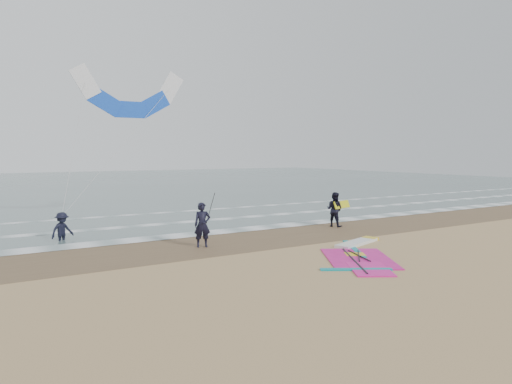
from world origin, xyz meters
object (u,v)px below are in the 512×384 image
person_walking (335,209)px  windsurf_rig (360,254)px  person_wading (62,223)px  person_standing (202,225)px  surf_kite (130,97)px

person_walking → windsurf_rig: bearing=124.9°
person_walking → person_wading: size_ratio=1.12×
windsurf_rig → person_walking: person_walking is taller
windsurf_rig → person_walking: (3.58, 5.63, 0.87)m
person_standing → person_wading: bearing=152.6°
person_standing → person_walking: person_standing is taller
person_standing → windsurf_rig: bearing=-28.4°
person_wading → surf_kite: bearing=18.8°
windsurf_rig → person_standing: person_standing is taller
windsurf_rig → person_standing: 6.36m
surf_kite → windsurf_rig: bearing=-69.1°
windsurf_rig → person_wading: person_wading is taller
person_wading → surf_kite: surf_kite is taller
person_standing → person_wading: (-4.74, 4.38, -0.11)m
person_wading → person_walking: bearing=-39.8°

